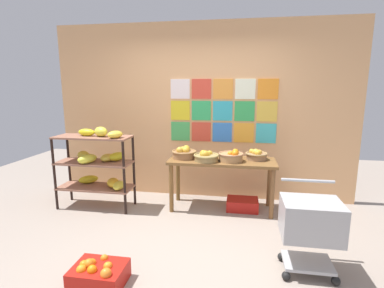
# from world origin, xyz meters

# --- Properties ---
(ground) EXTENTS (9.33, 9.33, 0.00)m
(ground) POSITION_xyz_m (0.00, 0.00, 0.00)
(ground) COLOR gray
(back_wall_with_art) EXTENTS (4.68, 0.07, 2.71)m
(back_wall_with_art) POSITION_xyz_m (0.01, 1.69, 1.36)
(back_wall_with_art) COLOR tan
(back_wall_with_art) RESTS_ON ground
(banana_shelf_unit) EXTENTS (1.08, 0.53, 1.20)m
(banana_shelf_unit) POSITION_xyz_m (-1.40, 0.97, 0.69)
(banana_shelf_unit) COLOR black
(banana_shelf_unit) RESTS_ON ground
(display_table) EXTENTS (1.50, 0.56, 0.73)m
(display_table) POSITION_xyz_m (0.36, 1.19, 0.63)
(display_table) COLOR brown
(display_table) RESTS_ON ground
(fruit_basket_left) EXTENTS (0.36, 0.36, 0.18)m
(fruit_basket_left) POSITION_xyz_m (-0.19, 1.21, 0.81)
(fruit_basket_left) COLOR #976842
(fruit_basket_left) RESTS_ON display_table
(fruit_basket_back_right) EXTENTS (0.34, 0.34, 0.17)m
(fruit_basket_back_right) POSITION_xyz_m (0.49, 1.12, 0.80)
(fruit_basket_back_right) COLOR #A5794B
(fruit_basket_back_right) RESTS_ON display_table
(fruit_basket_right) EXTENTS (0.31, 0.31, 0.16)m
(fruit_basket_right) POSITION_xyz_m (0.84, 1.29, 0.80)
(fruit_basket_right) COLOR #966F4D
(fruit_basket_right) RESTS_ON display_table
(fruit_basket_back_left) EXTENTS (0.35, 0.35, 0.16)m
(fruit_basket_back_left) POSITION_xyz_m (0.15, 1.08, 0.80)
(fruit_basket_back_left) COLOR olive
(fruit_basket_back_left) RESTS_ON display_table
(produce_crate_under_table) EXTENTS (0.44, 0.31, 0.16)m
(produce_crate_under_table) POSITION_xyz_m (0.67, 1.20, 0.08)
(produce_crate_under_table) COLOR red
(produce_crate_under_table) RESTS_ON ground
(orange_crate_foreground) EXTENTS (0.46, 0.35, 0.24)m
(orange_crate_foreground) POSITION_xyz_m (-0.60, -0.67, 0.10)
(orange_crate_foreground) COLOR red
(orange_crate_foreground) RESTS_ON ground
(shopping_cart) EXTENTS (0.53, 0.46, 0.85)m
(shopping_cart) POSITION_xyz_m (1.27, -0.17, 0.51)
(shopping_cart) COLOR black
(shopping_cart) RESTS_ON ground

